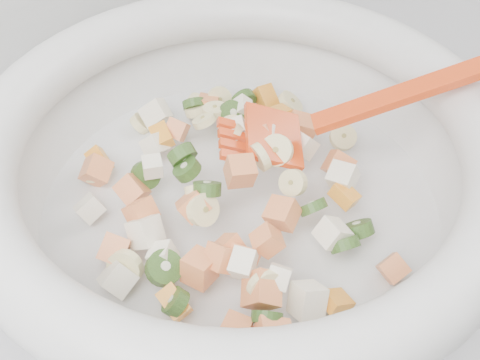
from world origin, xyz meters
TOP-DOWN VIEW (x-y plane):
  - mixing_bowl at (0.18, 1.46)m, footprint 0.45×0.44m

SIDE VIEW (x-z plane):
  - mixing_bowl at x=0.18m, z-range 0.89..1.05m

